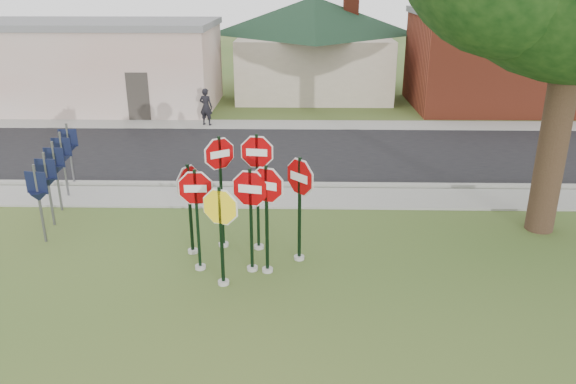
{
  "coord_description": "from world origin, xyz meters",
  "views": [
    {
      "loc": [
        1.25,
        -9.92,
        6.1
      ],
      "look_at": [
        1.01,
        2.0,
        1.55
      ],
      "focal_mm": 35.0,
      "sensor_mm": 36.0,
      "label": 1
    }
  ],
  "objects_px": {
    "stop_sign_yellow": "(221,224)",
    "pedestrian": "(206,107)",
    "stop_sign_left": "(197,207)",
    "stop_sign_center": "(251,206)"
  },
  "relations": [
    {
      "from": "stop_sign_left",
      "to": "pedestrian",
      "type": "bearing_deg",
      "value": 98.25
    },
    {
      "from": "stop_sign_center",
      "to": "stop_sign_yellow",
      "type": "xyz_separation_m",
      "value": [
        -0.56,
        -0.63,
        -0.15
      ]
    },
    {
      "from": "stop_sign_center",
      "to": "stop_sign_yellow",
      "type": "relative_size",
      "value": 1.08
    },
    {
      "from": "stop_sign_left",
      "to": "pedestrian",
      "type": "relative_size",
      "value": 1.52
    },
    {
      "from": "stop_sign_yellow",
      "to": "pedestrian",
      "type": "xyz_separation_m",
      "value": [
        -2.48,
        13.61,
        -0.53
      ]
    },
    {
      "from": "stop_sign_left",
      "to": "pedestrian",
      "type": "xyz_separation_m",
      "value": [
        -1.88,
        12.95,
        -0.63
      ]
    },
    {
      "from": "stop_sign_yellow",
      "to": "stop_sign_left",
      "type": "relative_size",
      "value": 0.94
    },
    {
      "from": "stop_sign_yellow",
      "to": "pedestrian",
      "type": "relative_size",
      "value": 1.43
    },
    {
      "from": "pedestrian",
      "to": "stop_sign_center",
      "type": "bearing_deg",
      "value": 119.75
    },
    {
      "from": "stop_sign_yellow",
      "to": "stop_sign_left",
      "type": "height_order",
      "value": "stop_sign_left"
    }
  ]
}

